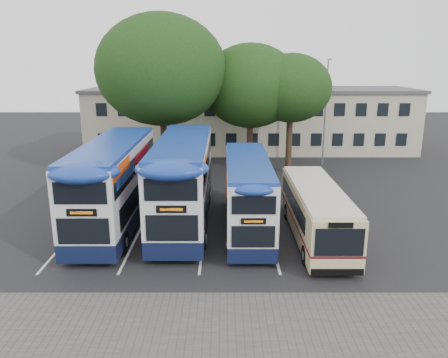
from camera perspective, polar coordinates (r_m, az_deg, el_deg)
ground at (r=19.83m, az=7.93°, el=-11.65°), size 120.00×120.00×0.00m
paving_strip at (r=15.38m, az=2.70°, el=-20.24°), size 40.00×6.00×0.01m
bay_lines at (r=24.23m, az=-2.55°, el=-6.35°), size 14.12×11.00×0.01m
depot_building at (r=44.94m, az=3.45°, el=7.88°), size 32.40×8.40×6.20m
lamp_post at (r=38.65m, az=13.14°, el=9.19°), size 0.25×1.05×9.06m
tree_left at (r=33.99m, az=-8.18°, el=13.91°), size 9.78×9.78×12.37m
tree_mid at (r=35.76m, az=3.50°, el=12.03°), size 7.87×7.87×10.27m
tree_right at (r=35.47m, az=8.76°, el=11.62°), size 6.35×6.35×9.49m
bus_dd_left at (r=24.64m, az=-14.13°, el=-0.13°), size 2.72×11.23×4.68m
bus_dd_mid at (r=24.36m, az=-5.32°, el=0.22°), size 2.77×11.44×4.77m
bus_dd_right at (r=23.29m, az=3.10°, el=-1.61°), size 2.29×9.47×3.94m
bus_single at (r=22.90m, az=11.91°, el=-3.84°), size 2.35×9.24×2.75m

